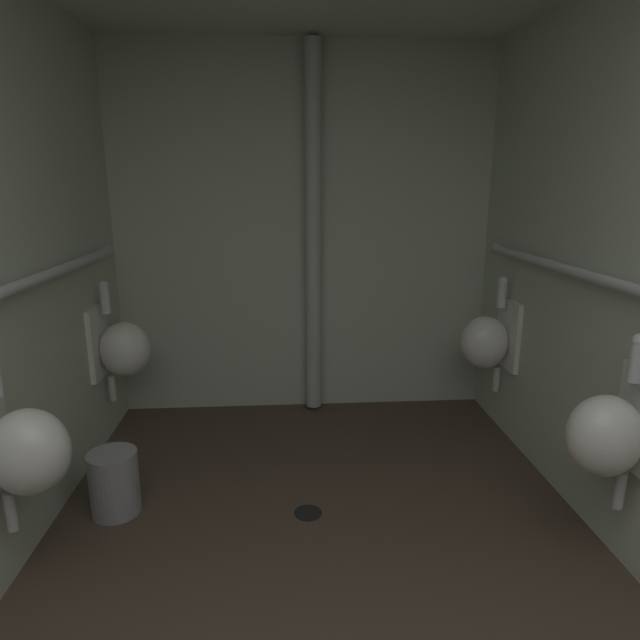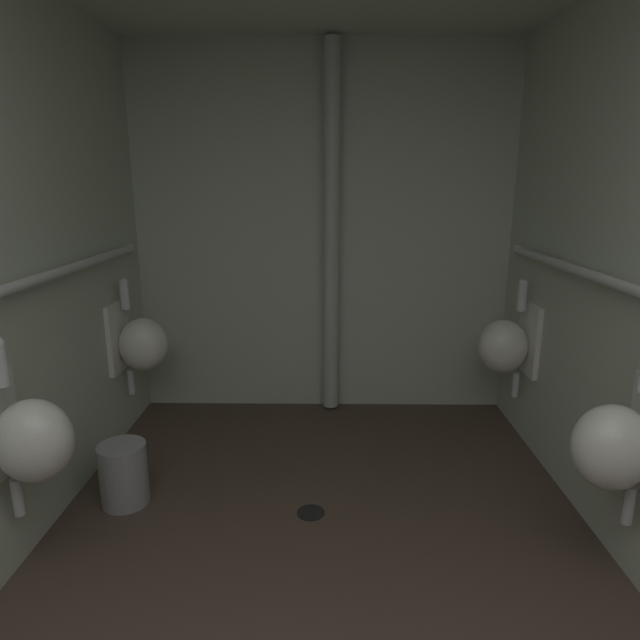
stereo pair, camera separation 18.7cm
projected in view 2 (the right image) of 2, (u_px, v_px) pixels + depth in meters
name	position (u px, v px, depth m)	size (l,w,h in m)	color
floor	(319.00, 586.00, 2.27)	(2.71, 3.79, 0.08)	#47382D
wall_back	(323.00, 235.00, 3.76)	(2.71, 0.06, 2.51)	#B7C1AC
urinal_left_mid	(28.00, 438.00, 2.12)	(0.32, 0.30, 0.76)	silver
urinal_left_far	(140.00, 343.00, 3.39)	(0.32, 0.30, 0.76)	silver
urinal_right_mid	(618.00, 445.00, 2.07)	(0.32, 0.30, 0.76)	silver
urinal_right_far	(507.00, 345.00, 3.35)	(0.32, 0.30, 0.76)	silver
standpipe_back_wall	(331.00, 236.00, 3.65)	(0.11, 0.11, 2.46)	#B2B2B2
floor_drain	(311.00, 512.00, 2.70)	(0.14, 0.14, 0.01)	black
waste_bin	(124.00, 474.00, 2.75)	(0.24, 0.24, 0.32)	gray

